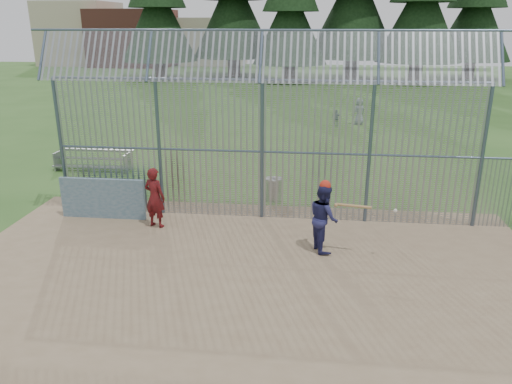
# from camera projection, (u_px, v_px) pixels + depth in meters

# --- Properties ---
(ground) EXTENTS (120.00, 120.00, 0.00)m
(ground) POSITION_uv_depth(u_px,v_px,m) (246.00, 273.00, 11.50)
(ground) COLOR #2D511E
(ground) RESTS_ON ground
(dirt_infield) EXTENTS (14.00, 10.00, 0.02)m
(dirt_infield) POSITION_uv_depth(u_px,v_px,m) (243.00, 283.00, 11.03)
(dirt_infield) COLOR #756047
(dirt_infield) RESTS_ON ground
(dugout_wall) EXTENTS (2.50, 0.12, 1.20)m
(dugout_wall) POSITION_uv_depth(u_px,v_px,m) (103.00, 198.00, 14.52)
(dugout_wall) COLOR #38566B
(dugout_wall) RESTS_ON dirt_infield
(batter) EXTENTS (0.89, 1.01, 1.72)m
(batter) POSITION_uv_depth(u_px,v_px,m) (324.00, 218.00, 12.38)
(batter) COLOR navy
(batter) RESTS_ON dirt_infield
(onlooker) EXTENTS (0.72, 0.58, 1.71)m
(onlooker) POSITION_uv_depth(u_px,v_px,m) (155.00, 197.00, 13.82)
(onlooker) COLOR maroon
(onlooker) RESTS_ON dirt_infield
(bg_kid_standing) EXTENTS (0.87, 0.78, 1.48)m
(bg_kid_standing) POSITION_uv_depth(u_px,v_px,m) (359.00, 111.00, 27.90)
(bg_kid_standing) COLOR slate
(bg_kid_standing) RESTS_ON ground
(bg_kid_seated) EXTENTS (0.60, 0.35, 0.96)m
(bg_kid_seated) POSITION_uv_depth(u_px,v_px,m) (336.00, 118.00, 27.34)
(bg_kid_seated) COLOR slate
(bg_kid_seated) RESTS_ON ground
(batting_gear) EXTENTS (1.83, 0.56, 0.62)m
(batting_gear) POSITION_uv_depth(u_px,v_px,m) (331.00, 190.00, 12.09)
(batting_gear) COLOR red
(batting_gear) RESTS_ON ground
(trash_can) EXTENTS (0.56, 0.56, 0.82)m
(trash_can) POSITION_uv_depth(u_px,v_px,m) (274.00, 189.00, 16.08)
(trash_can) COLOR gray
(trash_can) RESTS_ON ground
(bleacher) EXTENTS (3.00, 0.95, 0.72)m
(bleacher) POSITION_uv_depth(u_px,v_px,m) (94.00, 159.00, 19.45)
(bleacher) COLOR gray
(bleacher) RESTS_ON ground
(backstop_fence) EXTENTS (20.09, 0.81, 5.30)m
(backstop_fence) POSITION_uv_depth(u_px,v_px,m) (327.00, 142.00, 13.77)
(backstop_fence) COLOR #47566B
(backstop_fence) RESTS_ON ground
(distant_buildings) EXTENTS (26.50, 10.50, 8.00)m
(distant_buildings) POSITION_uv_depth(u_px,v_px,m) (129.00, 37.00, 65.93)
(distant_buildings) COLOR brown
(distant_buildings) RESTS_ON ground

